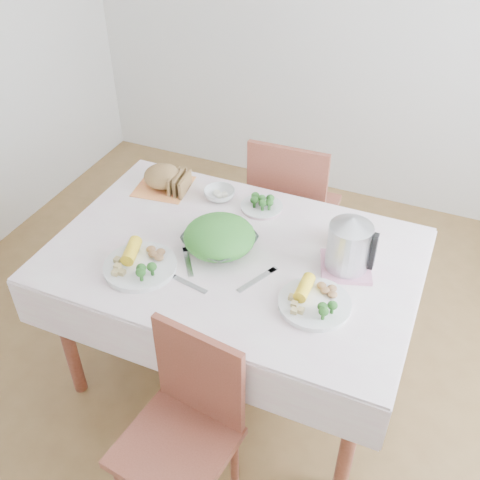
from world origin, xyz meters
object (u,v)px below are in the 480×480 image
at_px(dining_table, 234,318).
at_px(yellow_mug, 342,234).
at_px(electric_kettle, 349,245).
at_px(chair_near, 174,438).
at_px(dinner_plate_left, 140,267).
at_px(chair_far, 294,209).
at_px(salad_bowl, 220,242).
at_px(dinner_plate_right, 314,304).

relative_size(dining_table, yellow_mug, 12.68).
distance_m(yellow_mug, electric_kettle, 0.18).
distance_m(chair_near, dinner_plate_left, 0.67).
distance_m(chair_near, chair_far, 1.50).
xyz_separation_m(chair_near, yellow_mug, (0.31, 0.94, 0.34)).
xyz_separation_m(yellow_mug, electric_kettle, (0.06, -0.16, 0.08)).
bearing_deg(salad_bowl, yellow_mug, 28.31).
bearing_deg(dinner_plate_left, electric_kettle, 23.57).
relative_size(salad_bowl, dinner_plate_left, 0.95).
height_order(chair_far, yellow_mug, chair_far).
bearing_deg(yellow_mug, chair_near, -108.46).
height_order(dining_table, salad_bowl, salad_bowl).
distance_m(chair_far, salad_bowl, 0.87).
height_order(chair_near, electric_kettle, electric_kettle).
relative_size(chair_far, electric_kettle, 3.97).
xyz_separation_m(salad_bowl, dinner_plate_left, (-0.24, -0.24, -0.02)).
bearing_deg(chair_near, yellow_mug, 78.89).
bearing_deg(chair_far, dinner_plate_right, 110.01).
height_order(dinner_plate_left, yellow_mug, yellow_mug).
xyz_separation_m(salad_bowl, electric_kettle, (0.51, 0.09, 0.09)).
height_order(dining_table, chair_near, chair_near).
bearing_deg(yellow_mug, dinner_plate_right, -88.56).
distance_m(chair_far, electric_kettle, 0.94).
relative_size(dinner_plate_left, dinner_plate_right, 1.07).
xyz_separation_m(dining_table, chair_near, (0.08, -0.70, 0.09)).
bearing_deg(chair_far, salad_bowl, 82.79).
xyz_separation_m(chair_near, electric_kettle, (0.38, 0.79, 0.42)).
relative_size(chair_near, electric_kettle, 3.54).
relative_size(dining_table, chair_near, 1.66).
bearing_deg(yellow_mug, chair_far, 124.19).
bearing_deg(dinner_plate_left, dining_table, 38.69).
bearing_deg(electric_kettle, salad_bowl, -160.48).
bearing_deg(salad_bowl, dinner_plate_right, -19.65).
height_order(chair_near, yellow_mug, chair_near).
height_order(chair_near, chair_far, chair_far).
bearing_deg(dinner_plate_left, chair_far, 73.31).
distance_m(chair_near, dinner_plate_right, 0.70).
bearing_deg(dinner_plate_right, chair_far, 111.91).
bearing_deg(chair_far, chair_near, 90.54).
xyz_separation_m(chair_near, salad_bowl, (-0.14, 0.70, 0.33)).
distance_m(salad_bowl, dinner_plate_left, 0.34).
distance_m(chair_near, electric_kettle, 0.97).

